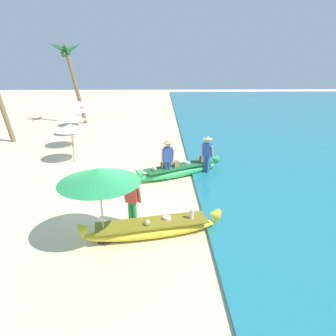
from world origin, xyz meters
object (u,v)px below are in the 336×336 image
object	(u,v)px
boat_yellow_foreground	(152,228)
patio_umbrella_large	(99,176)
palm_tree_leaning_seaward	(68,59)
person_vendor_assistant	(207,153)
person_tourist_customer	(132,199)
person_vendor_hatted	(168,157)
boat_green_midground	(180,170)

from	to	relation	value
boat_yellow_foreground	patio_umbrella_large	distance (m)	2.28
palm_tree_leaning_seaward	person_vendor_assistant	bearing A→B (deg)	-52.16
person_tourist_customer	palm_tree_leaning_seaward	distance (m)	17.13
palm_tree_leaning_seaward	person_vendor_hatted	bearing A→B (deg)	-59.41
boat_green_midground	palm_tree_leaning_seaward	xyz separation A→B (m)	(-7.56, 11.50, 4.48)
person_vendor_hatted	patio_umbrella_large	distance (m)	5.13
person_tourist_customer	person_vendor_assistant	size ratio (longest dim) A/B	0.94
person_vendor_hatted	palm_tree_leaning_seaward	distance (m)	14.33
boat_yellow_foreground	boat_green_midground	distance (m)	4.88
boat_yellow_foreground	person_vendor_assistant	size ratio (longest dim) A/B	2.38
boat_yellow_foreground	person_tourist_customer	bearing A→B (deg)	135.26
boat_green_midground	palm_tree_leaning_seaward	size ratio (longest dim) A/B	0.64
person_tourist_customer	boat_green_midground	bearing A→B (deg)	67.51
patio_umbrella_large	boat_yellow_foreground	bearing A→B (deg)	11.89
person_vendor_hatted	patio_umbrella_large	bearing A→B (deg)	-112.80
person_vendor_assistant	patio_umbrella_large	bearing A→B (deg)	-125.04
palm_tree_leaning_seaward	person_tourist_customer	bearing A→B (deg)	-69.51
boat_green_midground	palm_tree_leaning_seaward	bearing A→B (deg)	123.32
patio_umbrella_large	palm_tree_leaning_seaward	xyz separation A→B (m)	(-5.09, 16.54, 2.70)
boat_green_midground	person_vendor_assistant	bearing A→B (deg)	9.45
boat_green_midground	person_tourist_customer	distance (m)	4.53
boat_yellow_foreground	person_vendor_hatted	xyz separation A→B (m)	(0.57, 4.34, 0.77)
person_tourist_customer	patio_umbrella_large	size ratio (longest dim) A/B	0.73
person_vendor_hatted	person_tourist_customer	xyz separation A→B (m)	(-1.20, -3.73, -0.09)
person_vendor_hatted	person_vendor_assistant	xyz separation A→B (m)	(1.73, 0.62, -0.01)
boat_yellow_foreground	patio_umbrella_large	world-z (taller)	patio_umbrella_large
person_tourist_customer	palm_tree_leaning_seaward	xyz separation A→B (m)	(-5.84, 15.64, 3.82)
person_vendor_hatted	person_tourist_customer	distance (m)	3.92
person_vendor_assistant	patio_umbrella_large	size ratio (longest dim) A/B	0.78
person_vendor_hatted	boat_green_midground	bearing A→B (deg)	38.58
palm_tree_leaning_seaward	boat_yellow_foreground	bearing A→B (deg)	-68.30
boat_yellow_foreground	boat_green_midground	xyz separation A→B (m)	(1.09, 4.76, 0.02)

